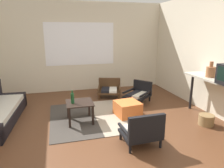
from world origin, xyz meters
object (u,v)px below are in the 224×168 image
object	(u,v)px
coffee_table	(80,106)
armchair_corner	(139,93)
wicker_basket	(206,120)
console_shelf	(221,85)
ottoman_orange	(127,109)
armchair_striped_foreground	(142,131)
clay_vase	(211,71)
armchair_by_window	(109,88)
glass_bottle	(72,98)

from	to	relation	value
coffee_table	armchair_corner	distance (m)	1.87
armchair_corner	wicker_basket	bearing A→B (deg)	-64.83
armchair_corner	coffee_table	bearing A→B (deg)	-153.06
coffee_table	console_shelf	xyz separation A→B (m)	(2.69, -0.82, 0.48)
console_shelf	wicker_basket	distance (m)	0.75
coffee_table	ottoman_orange	size ratio (longest dim) A/B	1.09
armchair_striped_foreground	console_shelf	bearing A→B (deg)	12.19
coffee_table	clay_vase	xyz separation A→B (m)	(2.69, -0.50, 0.69)
coffee_table	console_shelf	bearing A→B (deg)	-17.02
armchair_by_window	ottoman_orange	world-z (taller)	armchair_by_window
armchair_corner	armchair_by_window	bearing A→B (deg)	133.54
ottoman_orange	console_shelf	bearing A→B (deg)	-27.95
glass_bottle	armchair_corner	bearing A→B (deg)	25.79
armchair_corner	console_shelf	distance (m)	2.04
clay_vase	glass_bottle	world-z (taller)	clay_vase
armchair_by_window	armchair_corner	xyz separation A→B (m)	(0.64, -0.67, 0.01)
armchair_striped_foreground	armchair_corner	distance (m)	2.21
wicker_basket	ottoman_orange	bearing A→B (deg)	147.97
armchair_by_window	ottoman_orange	size ratio (longest dim) A/B	1.51
ottoman_orange	glass_bottle	bearing A→B (deg)	-176.80
ottoman_orange	coffee_table	bearing A→B (deg)	-177.81
console_shelf	clay_vase	world-z (taller)	clay_vase
coffee_table	console_shelf	world-z (taller)	console_shelf
armchair_striped_foreground	coffee_table	bearing A→B (deg)	125.71
ottoman_orange	console_shelf	xyz separation A→B (m)	(1.63, -0.87, 0.66)
armchair_striped_foreground	ottoman_orange	distance (m)	1.28
armchair_striped_foreground	glass_bottle	world-z (taller)	glass_bottle
armchair_by_window	clay_vase	size ratio (longest dim) A/B	2.35
armchair_by_window	glass_bottle	size ratio (longest dim) A/B	2.85
console_shelf	glass_bottle	world-z (taller)	console_shelf
armchair_by_window	armchair_striped_foreground	distance (m)	2.74
armchair_corner	ottoman_orange	bearing A→B (deg)	-126.73
console_shelf	wicker_basket	xyz separation A→B (m)	(-0.25, -0.00, -0.71)
console_shelf	armchair_by_window	bearing A→B (deg)	125.48
coffee_table	armchair_striped_foreground	distance (m)	1.50
clay_vase	wicker_basket	size ratio (longest dim) A/B	1.09
ottoman_orange	clay_vase	xyz separation A→B (m)	(1.63, -0.54, 0.87)
armchair_corner	clay_vase	size ratio (longest dim) A/B	2.53
armchair_striped_foreground	clay_vase	bearing A→B (deg)	21.46
clay_vase	wicker_basket	bearing A→B (deg)	-127.19
wicker_basket	armchair_corner	bearing A→B (deg)	115.17
clay_vase	glass_bottle	xyz separation A→B (m)	(-2.83, 0.48, -0.49)
armchair_by_window	clay_vase	bearing A→B (deg)	-50.43
ottoman_orange	glass_bottle	xyz separation A→B (m)	(-1.20, -0.07, 0.38)
coffee_table	glass_bottle	bearing A→B (deg)	-169.31
armchair_striped_foreground	ottoman_orange	size ratio (longest dim) A/B	1.25
armchair_corner	glass_bottle	size ratio (longest dim) A/B	3.08
ottoman_orange	console_shelf	distance (m)	1.96
ottoman_orange	console_shelf	size ratio (longest dim) A/B	0.27
armchair_by_window	armchair_striped_foreground	xyz separation A→B (m)	(-0.15, -2.73, 0.04)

